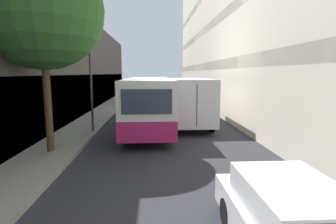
# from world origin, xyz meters

# --- Properties ---
(ground_plane) EXTENTS (150.00, 150.00, 0.00)m
(ground_plane) POSITION_xyz_m (0.00, 15.00, 0.00)
(ground_plane) COLOR #2B2B30
(sidewalk_left) EXTENTS (2.19, 60.00, 0.16)m
(sidewalk_left) POSITION_xyz_m (-4.78, 15.00, 0.08)
(sidewalk_left) COLOR gray
(sidewalk_left) RESTS_ON ground_plane
(building_left_shopfront) EXTENTS (2.40, 60.00, 7.83)m
(building_left_shopfront) POSITION_xyz_m (-6.97, 15.00, 3.55)
(building_left_shopfront) COLOR #423D38
(building_left_shopfront) RESTS_ON ground_plane
(bus) EXTENTS (2.50, 11.38, 2.93)m
(bus) POSITION_xyz_m (-0.91, 16.74, 1.56)
(bus) COLOR silver
(bus) RESTS_ON ground_plane
(box_truck) EXTENTS (2.35, 7.49, 2.92)m
(box_truck) POSITION_xyz_m (1.51, 17.12, 1.60)
(box_truck) COLOR silver
(box_truck) RESTS_ON ground_plane
(panel_van) EXTENTS (1.90, 4.01, 1.81)m
(panel_van) POSITION_xyz_m (-2.52, 28.15, 1.02)
(panel_van) COLOR navy
(panel_van) RESTS_ON ground_plane
(street_lamp) EXTENTS (0.36, 0.80, 6.58)m
(street_lamp) POSITION_xyz_m (-3.93, 14.79, 4.74)
(street_lamp) COLOR #38383D
(street_lamp) RESTS_ON sidewalk_left
(street_tree_left) EXTENTS (4.61, 4.61, 7.80)m
(street_tree_left) POSITION_xyz_m (-4.78, 11.12, 5.64)
(street_tree_left) COLOR #4C3823
(street_tree_left) RESTS_ON sidewalk_left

